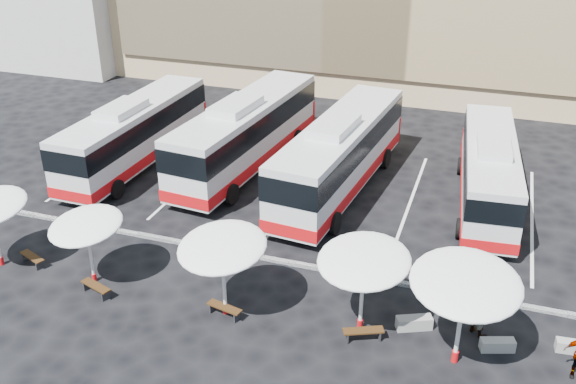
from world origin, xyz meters
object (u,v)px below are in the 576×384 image
(sunshade_3, at_px, (364,261))
(wood_bench_0, at_px, (32,258))
(sunshade_2, at_px, (222,247))
(bus_3, at_px, (489,169))
(conc_bench_1, at_px, (497,345))
(sunshade_4, at_px, (466,283))
(conc_bench_2, at_px, (573,347))
(wood_bench_3, at_px, (363,332))
(bus_1, at_px, (246,131))
(passenger_0, at_px, (481,310))
(wood_bench_2, at_px, (224,309))
(passenger_1, at_px, (480,311))
(bus_0, at_px, (135,132))
(wood_bench_1, at_px, (96,287))
(bus_2, at_px, (340,153))
(conc_bench_0, at_px, (414,323))
(sunshade_1, at_px, (86,226))

(sunshade_3, bearing_deg, wood_bench_0, -178.77)
(sunshade_2, xyz_separation_m, sunshade_3, (5.17, 0.76, 0.01))
(bus_3, bearing_deg, conc_bench_1, -89.16)
(bus_3, bearing_deg, sunshade_4, -95.87)
(conc_bench_1, distance_m, conc_bench_2, 2.68)
(wood_bench_0, bearing_deg, wood_bench_3, -1.20)
(bus_1, bearing_deg, sunshade_3, -46.62)
(bus_3, height_order, passenger_0, bus_3)
(wood_bench_0, bearing_deg, bus_1, 68.36)
(bus_1, height_order, sunshade_2, bus_1)
(wood_bench_2, bearing_deg, sunshade_2, 104.15)
(passenger_1, bearing_deg, wood_bench_3, 63.35)
(bus_0, height_order, conc_bench_1, bus_0)
(wood_bench_3, bearing_deg, conc_bench_1, 12.13)
(wood_bench_3, distance_m, conc_bench_2, 7.48)
(sunshade_2, bearing_deg, passenger_1, 11.81)
(bus_1, xyz_separation_m, sunshade_2, (4.36, -13.07, 0.80))
(wood_bench_1, height_order, wood_bench_3, wood_bench_3)
(wood_bench_1, relative_size, passenger_1, 0.80)
(conc_bench_2, bearing_deg, wood_bench_1, -172.20)
(sunshade_2, xyz_separation_m, sunshade_4, (8.74, 0.06, 0.30))
(bus_1, distance_m, wood_bench_0, 13.71)
(wood_bench_3, bearing_deg, wood_bench_0, 178.80)
(wood_bench_1, bearing_deg, bus_2, 60.90)
(wood_bench_1, bearing_deg, bus_3, 42.82)
(sunshade_4, height_order, conc_bench_0, sunshade_4)
(wood_bench_2, distance_m, conc_bench_2, 12.82)
(conc_bench_0, bearing_deg, sunshade_1, -174.85)
(bus_2, distance_m, bus_3, 7.56)
(wood_bench_2, relative_size, conc_bench_0, 1.12)
(bus_1, xyz_separation_m, wood_bench_3, (9.79, -12.94, -1.84))
(wood_bench_0, height_order, conc_bench_1, conc_bench_1)
(bus_1, distance_m, sunshade_4, 18.49)
(wood_bench_2, bearing_deg, passenger_0, 14.08)
(bus_1, xyz_separation_m, sunshade_3, (9.53, -12.31, 0.82))
(wood_bench_0, relative_size, wood_bench_1, 0.96)
(sunshade_3, distance_m, wood_bench_1, 11.04)
(bus_1, distance_m, wood_bench_1, 13.81)
(wood_bench_3, height_order, passenger_0, passenger_0)
(sunshade_1, relative_size, wood_bench_1, 2.57)
(bus_1, bearing_deg, sunshade_4, -39.19)
(bus_2, xyz_separation_m, conc_bench_1, (8.67, -10.71, -1.96))
(bus_2, xyz_separation_m, passenger_0, (7.95, -9.69, -1.31))
(wood_bench_1, height_order, conc_bench_2, wood_bench_1)
(sunshade_1, bearing_deg, conc_bench_2, 5.16)
(bus_0, height_order, passenger_0, bus_0)
(bus_3, bearing_deg, wood_bench_2, -129.34)
(bus_0, height_order, wood_bench_0, bus_0)
(sunshade_2, bearing_deg, conc_bench_1, 6.45)
(bus_2, relative_size, conc_bench_1, 11.24)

